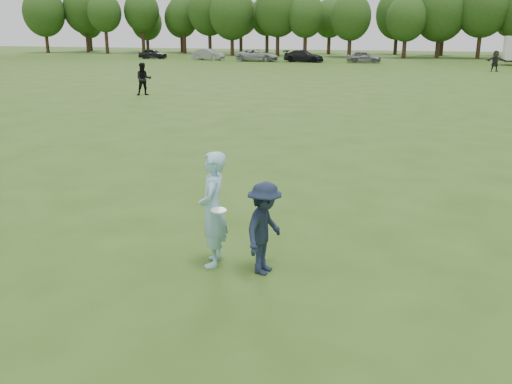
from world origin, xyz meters
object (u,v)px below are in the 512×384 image
player_far_a (144,79)px  player_far_d (495,61)px  car_d (304,56)px  car_c (257,55)px  defender (265,228)px  car_e (364,57)px  car_b (208,54)px  car_a (153,54)px  thrower (213,209)px

player_far_a → player_far_d: bearing=17.2°
car_d → car_c: bearing=94.9°
defender → car_e: bearing=13.7°
defender → car_b: defender is taller
car_c → player_far_a: bearing=-174.2°
player_far_d → car_d: (-21.07, 9.48, -0.28)m
car_c → car_e: (13.34, 0.67, -0.05)m
player_far_d → car_a: size_ratio=0.52×
thrower → car_e: size_ratio=0.50×
player_far_d → car_e: player_far_d is taller
player_far_d → car_a: 43.93m
player_far_d → car_e: (-13.75, 10.13, -0.30)m
defender → car_d: bearing=20.6°
defender → car_a: defender is taller
thrower → car_c: bearing=-176.6°
car_e → defender: bearing=-178.9°
car_a → car_b: (8.39, -0.38, 0.06)m
defender → player_far_d: 50.71m
thrower → car_e: (-4.52, 60.10, -0.32)m
car_c → car_e: 13.36m
player_far_d → car_b: size_ratio=0.46×
defender → thrower: bearing=94.7°
thrower → player_far_a: size_ratio=1.02×
thrower → player_far_d: (9.23, 49.97, -0.02)m
car_b → car_d: bearing=-86.7°
defender → car_c: (-18.82, 59.49, -0.05)m
defender → player_far_a: player_far_a is taller
defender → car_b: bearing=31.7°
player_far_a → car_a: player_far_a is taller
car_a → car_b: size_ratio=0.89×
thrower → defender: 0.98m
player_far_a → car_a: (-19.76, 38.40, -0.34)m
car_d → car_e: (7.33, 0.66, -0.02)m
car_d → car_e: size_ratio=1.21×
car_c → car_b: bearing=82.2°
player_far_a → car_b: size_ratio=0.46×
defender → car_c: size_ratio=0.30×
player_far_d → car_e: bearing=135.7°
thrower → defender: (0.96, -0.06, -0.22)m
car_a → car_d: bearing=-99.3°
player_far_a → car_b: player_far_a is taller
car_a → car_b: car_b is taller
defender → car_e: 60.41m
defender → player_far_a: 26.68m
car_a → car_c: bearing=-100.6°
car_c → car_d: (6.02, 0.02, -0.03)m
player_far_a → player_far_d: size_ratio=1.00×
car_b → car_d: (13.14, -0.86, -0.00)m
defender → car_d: 60.87m
thrower → car_c: 62.05m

